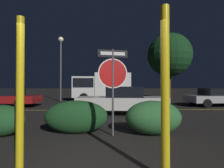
% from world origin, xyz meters
% --- Properties ---
extents(road_center_stripe, '(36.73, 0.12, 0.01)m').
position_xyz_m(road_center_stripe, '(0.00, 7.88, 0.00)').
color(road_center_stripe, gold).
rests_on(road_center_stripe, ground_plane).
extents(stop_sign, '(0.90, 0.17, 2.57)m').
position_xyz_m(stop_sign, '(0.53, 2.16, 1.82)').
color(stop_sign, '#4C4C51').
rests_on(stop_sign, ground_plane).
extents(yellow_pole_left, '(0.12, 0.12, 2.62)m').
position_xyz_m(yellow_pole_left, '(-1.09, -0.11, 1.31)').
color(yellow_pole_left, yellow).
rests_on(yellow_pole_left, ground_plane).
extents(yellow_pole_right, '(0.14, 0.14, 2.74)m').
position_xyz_m(yellow_pole_right, '(1.26, -0.32, 1.37)').
color(yellow_pole_right, yellow).
rests_on(yellow_pole_right, ground_plane).
extents(hedge_bush_1, '(1.38, 0.90, 0.92)m').
position_xyz_m(hedge_bush_1, '(-2.76, 2.23, 0.46)').
color(hedge_bush_1, '#1E4C23').
rests_on(hedge_bush_1, ground_plane).
extents(hedge_bush_2, '(1.98, 0.80, 1.02)m').
position_xyz_m(hedge_bush_2, '(-0.60, 2.47, 0.51)').
color(hedge_bush_2, '#19421E').
rests_on(hedge_bush_2, ground_plane).
extents(hedge_bush_3, '(1.71, 1.12, 1.03)m').
position_xyz_m(hedge_bush_3, '(1.77, 2.27, 0.52)').
color(hedge_bush_3, '#2D6633').
rests_on(hedge_bush_3, ground_plane).
extents(passing_car_1, '(4.90, 2.10, 1.35)m').
position_xyz_m(passing_car_1, '(-6.90, 9.80, 0.68)').
color(passing_car_1, maroon).
rests_on(passing_car_1, ground_plane).
extents(passing_car_2, '(4.79, 2.19, 1.46)m').
position_xyz_m(passing_car_2, '(1.17, 6.16, 0.72)').
color(passing_car_2, silver).
rests_on(passing_car_2, ground_plane).
extents(passing_car_3, '(4.28, 2.16, 1.32)m').
position_xyz_m(passing_car_3, '(8.45, 9.71, 0.66)').
color(passing_car_3, '#9E9EA3').
rests_on(passing_car_3, ground_plane).
extents(delivery_truck, '(5.78, 2.80, 2.80)m').
position_xyz_m(delivery_truck, '(-0.23, 14.63, 1.54)').
color(delivery_truck, silver).
rests_on(delivery_truck, ground_plane).
extents(street_lamp, '(0.53, 0.53, 6.40)m').
position_xyz_m(street_lamp, '(-4.18, 14.40, 4.53)').
color(street_lamp, '#4C4C51').
rests_on(street_lamp, ground_plane).
extents(tree_0, '(5.41, 5.41, 8.09)m').
position_xyz_m(tree_0, '(8.23, 18.43, 5.38)').
color(tree_0, '#422D1E').
rests_on(tree_0, ground_plane).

